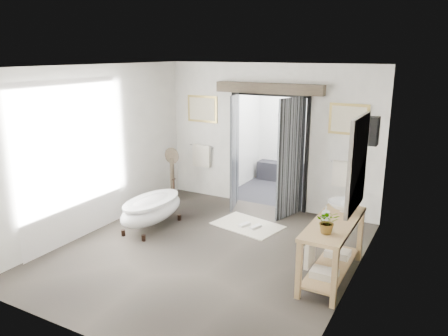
{
  "coord_description": "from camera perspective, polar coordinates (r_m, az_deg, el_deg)",
  "views": [
    {
      "loc": [
        3.32,
        -5.5,
        3.11
      ],
      "look_at": [
        0.0,
        0.6,
        1.25
      ],
      "focal_mm": 35.0,
      "sensor_mm": 36.0,
      "label": 1
    }
  ],
  "objects": [
    {
      "name": "soap_bottle_b",
      "position": [
        6.74,
        15.41,
        -4.37
      ],
      "size": [
        0.16,
        0.16,
        0.18
      ],
      "primitive_type": "imported",
      "rotation": [
        0.0,
        0.0,
        -0.17
      ],
      "color": "gray",
      "rests_on": "vanity"
    },
    {
      "name": "soap_bottle_a",
      "position": [
        6.19,
        13.15,
        -5.82
      ],
      "size": [
        0.09,
        0.1,
        0.2
      ],
      "primitive_type": "imported",
      "rotation": [
        0.0,
        0.0,
        0.04
      ],
      "color": "gray",
      "rests_on": "vanity"
    },
    {
      "name": "back_wall_dressing",
      "position": [
        8.63,
        5.47,
        4.6
      ],
      "size": [
        3.82,
        0.79,
        2.52
      ],
      "color": "black",
      "rests_on": "ground_plane"
    },
    {
      "name": "clawfoot_tub",
      "position": [
        8.01,
        -9.41,
        -5.28
      ],
      "size": [
        0.68,
        1.52,
        0.74
      ],
      "color": "black",
      "rests_on": "ground_plane"
    },
    {
      "name": "basin",
      "position": [
        6.59,
        15.34,
        -4.88
      ],
      "size": [
        0.51,
        0.51,
        0.16
      ],
      "primitive_type": "imported",
      "rotation": [
        0.0,
        0.0,
        -0.14
      ],
      "color": "white",
      "rests_on": "vanity"
    },
    {
      "name": "pedestal_mirror",
      "position": [
        9.32,
        -6.75,
        -1.36
      ],
      "size": [
        0.35,
        0.22,
        1.17
      ],
      "color": "#4E412E",
      "rests_on": "ground_plane"
    },
    {
      "name": "shower_room",
      "position": [
        10.29,
        9.07,
        2.43
      ],
      "size": [
        2.22,
        2.01,
        2.51
      ],
      "color": "#222228",
      "rests_on": "ground_plane"
    },
    {
      "name": "slippers",
      "position": [
        8.03,
        3.43,
        -7.53
      ],
      "size": [
        0.39,
        0.26,
        0.05
      ],
      "color": "silver",
      "rests_on": "rug"
    },
    {
      "name": "room_shell",
      "position": [
        6.46,
        -3.37,
        3.79
      ],
      "size": [
        4.52,
        5.02,
        2.91
      ],
      "color": "silver",
      "rests_on": "ground_plane"
    },
    {
      "name": "plant",
      "position": [
        5.76,
        13.39,
        -6.83
      ],
      "size": [
        0.35,
        0.33,
        0.32
      ],
      "primitive_type": "imported",
      "rotation": [
        0.0,
        0.0,
        0.34
      ],
      "color": "gray",
      "rests_on": "vanity"
    },
    {
      "name": "ground_plane",
      "position": [
        7.14,
        -2.35,
        -10.85
      ],
      "size": [
        5.0,
        5.0,
        0.0
      ],
      "primitive_type": "plane",
      "color": "#51493F"
    },
    {
      "name": "rug",
      "position": [
        8.13,
        3.08,
        -7.47
      ],
      "size": [
        1.34,
        1.03,
        0.01
      ],
      "primitive_type": "cube",
      "rotation": [
        0.0,
        0.0,
        -0.21
      ],
      "color": "beige",
      "rests_on": "ground_plane"
    },
    {
      "name": "vanity",
      "position": [
        6.35,
        13.76,
        -9.68
      ],
      "size": [
        0.57,
        1.6,
        0.85
      ],
      "color": "tan",
      "rests_on": "ground_plane"
    }
  ]
}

